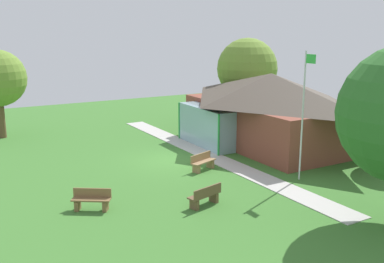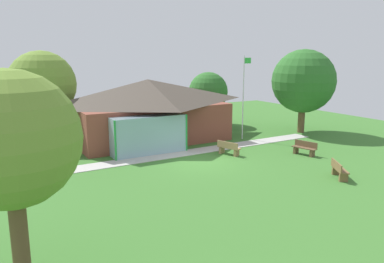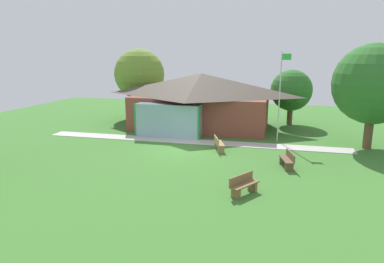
{
  "view_description": "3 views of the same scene",
  "coord_description": "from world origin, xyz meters",
  "px_view_note": "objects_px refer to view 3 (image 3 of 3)",
  "views": [
    {
      "loc": [
        20.36,
        -10.42,
        6.82
      ],
      "look_at": [
        -0.95,
        1.67,
        1.23
      ],
      "focal_mm": 41.26,
      "sensor_mm": 36.0,
      "label": 1
    },
    {
      "loc": [
        -10.76,
        -17.78,
        6.0
      ],
      "look_at": [
        0.66,
        2.3,
        1.3
      ],
      "focal_mm": 35.11,
      "sensor_mm": 36.0,
      "label": 2
    },
    {
      "loc": [
        5.65,
        -19.22,
        5.71
      ],
      "look_at": [
        0.35,
        1.17,
        0.94
      ],
      "focal_mm": 31.43,
      "sensor_mm": 36.0,
      "label": 3
    }
  ],
  "objects_px": {
    "flagpole": "(280,93)",
    "bench_rear_near_path": "(219,144)",
    "bench_front_right": "(244,185)",
    "tree_east_hedge": "(374,84)",
    "tree_behind_pavilion_left": "(139,74)",
    "bench_mid_right": "(287,160)",
    "tree_behind_pavilion_right": "(291,90)",
    "pavilion": "(200,100)"
  },
  "relations": [
    {
      "from": "flagpole",
      "to": "bench_rear_near_path",
      "type": "height_order",
      "value": "flagpole"
    },
    {
      "from": "bench_front_right",
      "to": "tree_east_hedge",
      "type": "relative_size",
      "value": 0.23
    },
    {
      "from": "tree_east_hedge",
      "to": "flagpole",
      "type": "bearing_deg",
      "value": 175.96
    },
    {
      "from": "tree_behind_pavilion_left",
      "to": "tree_east_hedge",
      "type": "xyz_separation_m",
      "value": [
        18.09,
        -6.55,
        -0.0
      ]
    },
    {
      "from": "flagpole",
      "to": "tree_east_hedge",
      "type": "xyz_separation_m",
      "value": [
        5.46,
        -0.39,
        0.74
      ]
    },
    {
      "from": "bench_mid_right",
      "to": "bench_front_right",
      "type": "relative_size",
      "value": 1.04
    },
    {
      "from": "flagpole",
      "to": "tree_behind_pavilion_right",
      "type": "distance_m",
      "value": 6.27
    },
    {
      "from": "bench_front_right",
      "to": "tree_east_hedge",
      "type": "distance_m",
      "value": 11.97
    },
    {
      "from": "pavilion",
      "to": "flagpole",
      "type": "xyz_separation_m",
      "value": [
        6.13,
        -2.96,
        1.03
      ]
    },
    {
      "from": "tree_behind_pavilion_right",
      "to": "pavilion",
      "type": "bearing_deg",
      "value": -155.3
    },
    {
      "from": "pavilion",
      "to": "bench_front_right",
      "type": "height_order",
      "value": "pavilion"
    },
    {
      "from": "flagpole",
      "to": "tree_behind_pavilion_left",
      "type": "relative_size",
      "value": 0.94
    },
    {
      "from": "flagpole",
      "to": "tree_behind_pavilion_right",
      "type": "relative_size",
      "value": 1.3
    },
    {
      "from": "bench_rear_near_path",
      "to": "tree_behind_pavilion_right",
      "type": "xyz_separation_m",
      "value": [
        4.4,
        9.41,
        2.48
      ]
    },
    {
      "from": "bench_front_right",
      "to": "tree_behind_pavilion_right",
      "type": "height_order",
      "value": "tree_behind_pavilion_right"
    },
    {
      "from": "pavilion",
      "to": "bench_mid_right",
      "type": "relative_size",
      "value": 7.27
    },
    {
      "from": "bench_rear_near_path",
      "to": "bench_front_right",
      "type": "xyz_separation_m",
      "value": [
        2.2,
        -6.36,
        0.0
      ]
    },
    {
      "from": "pavilion",
      "to": "tree_east_hedge",
      "type": "relative_size",
      "value": 1.75
    },
    {
      "from": "flagpole",
      "to": "tree_east_hedge",
      "type": "distance_m",
      "value": 5.52
    },
    {
      "from": "tree_behind_pavilion_left",
      "to": "flagpole",
      "type": "bearing_deg",
      "value": -26.04
    },
    {
      "from": "tree_east_hedge",
      "to": "bench_mid_right",
      "type": "bearing_deg",
      "value": -133.77
    },
    {
      "from": "bench_mid_right",
      "to": "tree_east_hedge",
      "type": "distance_m",
      "value": 7.98
    },
    {
      "from": "pavilion",
      "to": "tree_behind_pavilion_left",
      "type": "bearing_deg",
      "value": 153.72
    },
    {
      "from": "bench_front_right",
      "to": "tree_east_hedge",
      "type": "xyz_separation_m",
      "value": [
        6.76,
        9.19,
        3.62
      ]
    },
    {
      "from": "pavilion",
      "to": "tree_behind_pavilion_left",
      "type": "xyz_separation_m",
      "value": [
        -6.49,
        3.21,
        1.77
      ]
    },
    {
      "from": "pavilion",
      "to": "tree_behind_pavilion_right",
      "type": "relative_size",
      "value": 2.47
    },
    {
      "from": "bench_rear_near_path",
      "to": "bench_mid_right",
      "type": "bearing_deg",
      "value": 40.62
    },
    {
      "from": "bench_rear_near_path",
      "to": "tree_behind_pavilion_left",
      "type": "relative_size",
      "value": 0.25
    },
    {
      "from": "bench_rear_near_path",
      "to": "tree_east_hedge",
      "type": "bearing_deg",
      "value": 87.86
    },
    {
      "from": "flagpole",
      "to": "tree_east_hedge",
      "type": "bearing_deg",
      "value": -4.04
    },
    {
      "from": "tree_east_hedge",
      "to": "tree_behind_pavilion_left",
      "type": "bearing_deg",
      "value": 160.08
    },
    {
      "from": "pavilion",
      "to": "tree_behind_pavilion_left",
      "type": "relative_size",
      "value": 1.79
    },
    {
      "from": "tree_behind_pavilion_right",
      "to": "tree_behind_pavilion_left",
      "type": "distance_m",
      "value": 13.57
    },
    {
      "from": "bench_mid_right",
      "to": "bench_front_right",
      "type": "height_order",
      "value": "same"
    },
    {
      "from": "tree_behind_pavilion_left",
      "to": "tree_east_hedge",
      "type": "height_order",
      "value": "tree_east_hedge"
    },
    {
      "from": "flagpole",
      "to": "bench_front_right",
      "type": "height_order",
      "value": "flagpole"
    },
    {
      "from": "flagpole",
      "to": "tree_behind_pavilion_right",
      "type": "height_order",
      "value": "flagpole"
    },
    {
      "from": "bench_mid_right",
      "to": "bench_front_right",
      "type": "bearing_deg",
      "value": 141.48
    },
    {
      "from": "pavilion",
      "to": "bench_front_right",
      "type": "xyz_separation_m",
      "value": [
        4.83,
        -12.54,
        -1.86
      ]
    },
    {
      "from": "bench_rear_near_path",
      "to": "bench_front_right",
      "type": "distance_m",
      "value": 6.73
    },
    {
      "from": "bench_rear_near_path",
      "to": "bench_front_right",
      "type": "bearing_deg",
      "value": -0.57
    },
    {
      "from": "pavilion",
      "to": "bench_rear_near_path",
      "type": "height_order",
      "value": "pavilion"
    }
  ]
}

